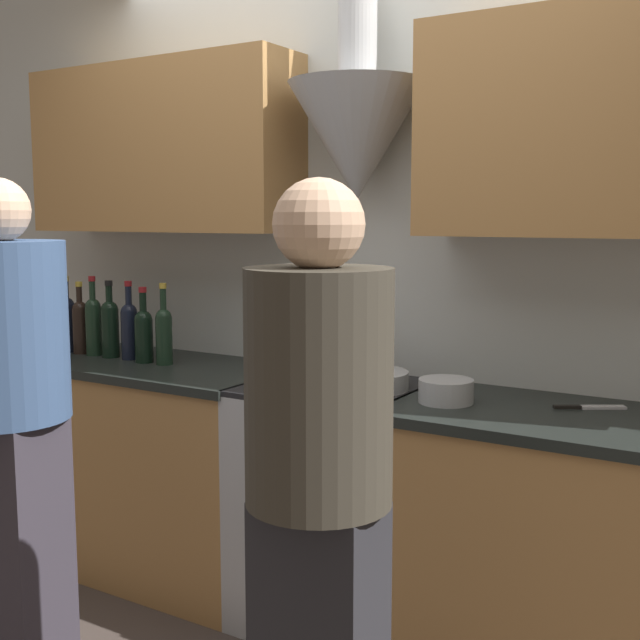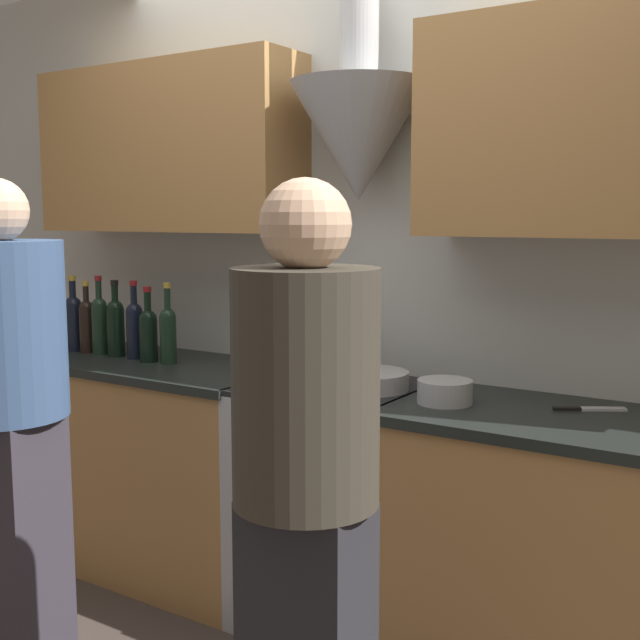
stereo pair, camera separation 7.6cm
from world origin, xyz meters
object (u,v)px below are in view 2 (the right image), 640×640
at_px(wine_bottle_1, 74,320).
at_px(wine_bottle_3, 100,322).
at_px(wine_bottle_6, 148,332).
at_px(wine_bottle_4, 116,325).
at_px(wine_bottle_5, 135,327).
at_px(stove_range, 335,503).
at_px(wine_bottle_0, 60,319).
at_px(person_foreground_left, 7,430).
at_px(person_foreground_right, 306,501).
at_px(wine_bottle_2, 87,323).
at_px(stock_pot, 304,358).
at_px(saucepan, 445,392).
at_px(wine_bottle_7, 168,332).
at_px(mixing_bowl, 368,380).

xyz_separation_m(wine_bottle_1, wine_bottle_3, (0.17, -0.00, 0.00)).
relative_size(wine_bottle_3, wine_bottle_6, 1.10).
bearing_deg(wine_bottle_4, wine_bottle_5, 3.70).
bearing_deg(wine_bottle_5, stove_range, 0.07).
bearing_deg(wine_bottle_3, wine_bottle_0, 178.45).
xyz_separation_m(stove_range, person_foreground_left, (-0.51, -1.01, 0.43)).
height_order(stove_range, person_foreground_right, person_foreground_right).
xyz_separation_m(wine_bottle_0, wine_bottle_6, (0.59, -0.02, -0.01)).
bearing_deg(wine_bottle_2, stove_range, 0.43).
height_order(wine_bottle_2, stock_pot, wine_bottle_2).
xyz_separation_m(wine_bottle_0, person_foreground_left, (0.99, -1.00, -0.15)).
xyz_separation_m(wine_bottle_2, person_foreground_left, (0.80, -1.00, -0.15)).
xyz_separation_m(wine_bottle_2, wine_bottle_5, (0.29, 0.01, 0.00)).
height_order(wine_bottle_3, saucepan, wine_bottle_3).
bearing_deg(person_foreground_right, stock_pot, 124.31).
bearing_deg(person_foreground_right, wine_bottle_3, 150.74).
relative_size(wine_bottle_0, wine_bottle_5, 0.98).
xyz_separation_m(wine_bottle_0, wine_bottle_7, (0.70, -0.01, -0.00)).
relative_size(person_foreground_left, person_foreground_right, 1.02).
bearing_deg(wine_bottle_2, wine_bottle_1, 179.25).
distance_m(wine_bottle_0, wine_bottle_6, 0.59).
relative_size(stock_pot, saucepan, 1.21).
relative_size(wine_bottle_3, stock_pot, 1.59).
distance_m(wine_bottle_6, mixing_bowl, 1.05).
bearing_deg(wine_bottle_1, person_foreground_right, -27.07).
relative_size(mixing_bowl, person_foreground_left, 0.18).
bearing_deg(wine_bottle_7, wine_bottle_4, 178.45).
bearing_deg(stock_pot, wine_bottle_2, -179.68).
distance_m(wine_bottle_1, wine_bottle_7, 0.59).
distance_m(wine_bottle_7, stock_pot, 0.67).
bearing_deg(wine_bottle_7, wine_bottle_6, -175.63).
bearing_deg(wine_bottle_5, saucepan, -1.83).
xyz_separation_m(wine_bottle_7, stock_pot, (0.67, 0.01, -0.05)).
height_order(stove_range, saucepan, saucepan).
relative_size(wine_bottle_5, wine_bottle_6, 1.06).
height_order(wine_bottle_5, wine_bottle_7, wine_bottle_7).
bearing_deg(wine_bottle_7, wine_bottle_1, 179.20).
distance_m(wine_bottle_3, wine_bottle_5, 0.21).
xyz_separation_m(wine_bottle_1, wine_bottle_6, (0.49, -0.02, -0.01)).
distance_m(wine_bottle_4, person_foreground_left, 1.18).
xyz_separation_m(wine_bottle_2, wine_bottle_3, (0.08, -0.00, 0.01)).
relative_size(stove_range, stock_pot, 4.11).
bearing_deg(wine_bottle_5, person_foreground_left, -63.34).
height_order(wine_bottle_2, person_foreground_right, person_foreground_right).
xyz_separation_m(wine_bottle_4, person_foreground_right, (1.68, -1.00, -0.16)).
bearing_deg(wine_bottle_5, wine_bottle_0, -179.82).
relative_size(mixing_bowl, person_foreground_right, 0.18).
height_order(stove_range, wine_bottle_5, wine_bottle_5).
bearing_deg(wine_bottle_7, wine_bottle_0, 178.84).
bearing_deg(wine_bottle_2, wine_bottle_4, 0.49).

